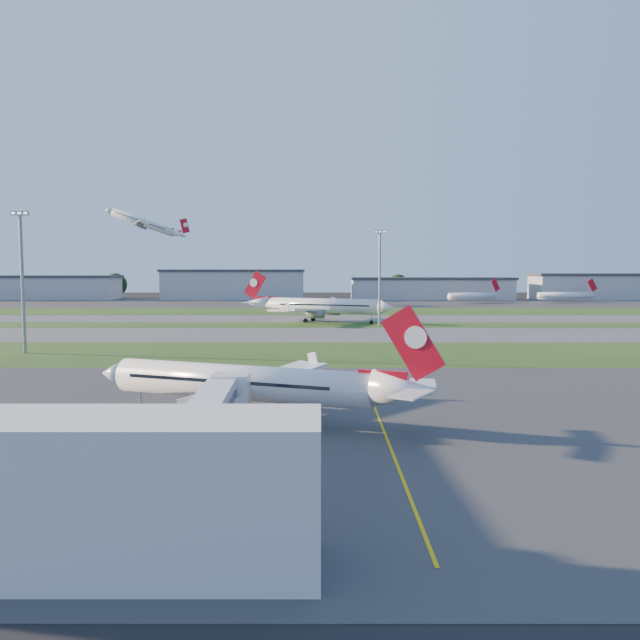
{
  "coord_description": "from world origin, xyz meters",
  "views": [
    {
      "loc": [
        -1.02,
        -60.87,
        15.41
      ],
      "look_at": [
        -1.1,
        41.74,
        7.0
      ],
      "focal_mm": 35.0,
      "sensor_mm": 36.0,
      "label": 1
    }
  ],
  "objects_px": {
    "mini_jet_far": "(566,295)",
    "light_mast_west": "(22,272)",
    "airliner_parked": "(243,384)",
    "mini_jet_near": "(473,296)",
    "light_mast_centre": "(380,271)",
    "airliner_taxiing": "(321,306)",
    "jet_bridge": "(203,422)"
  },
  "relations": [
    {
      "from": "airliner_taxiing",
      "to": "mini_jet_far",
      "type": "height_order",
      "value": "airliner_taxiing"
    },
    {
      "from": "airliner_parked",
      "to": "mini_jet_far",
      "type": "height_order",
      "value": "airliner_parked"
    },
    {
      "from": "airliner_parked",
      "to": "light_mast_west",
      "type": "xyz_separation_m",
      "value": [
        -46.12,
        50.39,
        11.01
      ]
    },
    {
      "from": "jet_bridge",
      "to": "light_mast_centre",
      "type": "bearing_deg",
      "value": 78.62
    },
    {
      "from": "jet_bridge",
      "to": "light_mast_west",
      "type": "relative_size",
      "value": 1.04
    },
    {
      "from": "mini_jet_far",
      "to": "airliner_taxiing",
      "type": "bearing_deg",
      "value": -142.61
    },
    {
      "from": "airliner_parked",
      "to": "mini_jet_far",
      "type": "relative_size",
      "value": 1.16
    },
    {
      "from": "mini_jet_far",
      "to": "light_mast_west",
      "type": "height_order",
      "value": "light_mast_west"
    },
    {
      "from": "airliner_taxiing",
      "to": "light_mast_west",
      "type": "distance_m",
      "value": 86.58
    },
    {
      "from": "airliner_parked",
      "to": "light_mast_centre",
      "type": "bearing_deg",
      "value": 97.26
    },
    {
      "from": "mini_jet_far",
      "to": "light_mast_centre",
      "type": "xyz_separation_m",
      "value": [
        -97.14,
        -118.42,
        11.53
      ]
    },
    {
      "from": "light_mast_west",
      "to": "light_mast_centre",
      "type": "height_order",
      "value": "same"
    },
    {
      "from": "airliner_taxiing",
      "to": "mini_jet_near",
      "type": "relative_size",
      "value": 1.52
    },
    {
      "from": "light_mast_centre",
      "to": "jet_bridge",
      "type": "bearing_deg",
      "value": -101.38
    },
    {
      "from": "jet_bridge",
      "to": "airliner_taxiing",
      "type": "bearing_deg",
      "value": 86.21
    },
    {
      "from": "airliner_taxiing",
      "to": "mini_jet_near",
      "type": "height_order",
      "value": "airliner_taxiing"
    },
    {
      "from": "airliner_taxiing",
      "to": "light_mast_west",
      "type": "xyz_separation_m",
      "value": [
        -54.08,
        -66.85,
        10.15
      ]
    },
    {
      "from": "mini_jet_far",
      "to": "light_mast_west",
      "type": "bearing_deg",
      "value": -139.96
    },
    {
      "from": "airliner_taxiing",
      "to": "light_mast_centre",
      "type": "distance_m",
      "value": 21.77
    },
    {
      "from": "jet_bridge",
      "to": "light_mast_west",
      "type": "xyz_separation_m",
      "value": [
        -45.19,
        67.24,
        10.81
      ]
    },
    {
      "from": "mini_jet_near",
      "to": "light_mast_west",
      "type": "bearing_deg",
      "value": -151.78
    },
    {
      "from": "airliner_parked",
      "to": "light_mast_centre",
      "type": "relative_size",
      "value": 1.29
    },
    {
      "from": "airliner_taxiing",
      "to": "mini_jet_far",
      "type": "xyz_separation_m",
      "value": [
        113.06,
        107.58,
        -1.38
      ]
    },
    {
      "from": "airliner_parked",
      "to": "light_mast_west",
      "type": "distance_m",
      "value": 69.19
    },
    {
      "from": "jet_bridge",
      "to": "airliner_taxiing",
      "type": "relative_size",
      "value": 0.67
    },
    {
      "from": "mini_jet_near",
      "to": "airliner_taxiing",
      "type": "bearing_deg",
      "value": -149.8
    },
    {
      "from": "light_mast_centre",
      "to": "airliner_taxiing",
      "type": "bearing_deg",
      "value": 145.73
    },
    {
      "from": "jet_bridge",
      "to": "light_mast_centre",
      "type": "relative_size",
      "value": 1.04
    },
    {
      "from": "jet_bridge",
      "to": "mini_jet_far",
      "type": "relative_size",
      "value": 0.94
    },
    {
      "from": "airliner_parked",
      "to": "mini_jet_near",
      "type": "relative_size",
      "value": 1.25
    },
    {
      "from": "mini_jet_far",
      "to": "light_mast_west",
      "type": "distance_m",
      "value": 241.86
    },
    {
      "from": "mini_jet_near",
      "to": "airliner_parked",
      "type": "bearing_deg",
      "value": -135.0
    }
  ]
}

